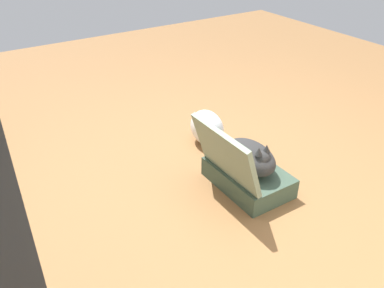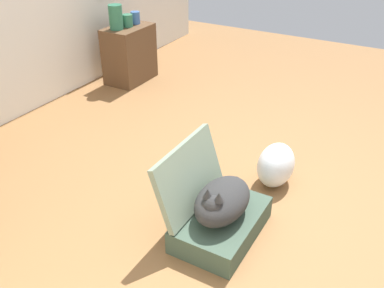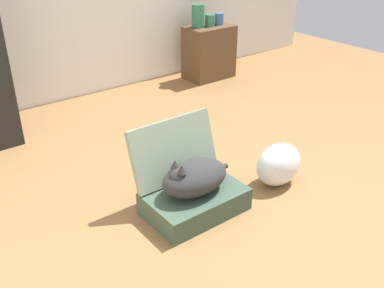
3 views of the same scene
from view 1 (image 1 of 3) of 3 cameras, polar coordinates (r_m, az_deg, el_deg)
name	(u,v)px [view 1 (image 1 of 3)]	position (r m, az deg, el deg)	size (l,w,h in m)	color
ground_plane	(212,167)	(3.14, 2.78, -3.24)	(7.68, 7.68, 0.00)	olive
suitcase_base	(248,177)	(2.93, 7.90, -4.65)	(0.60, 0.40, 0.15)	#384C3D
suitcase_lid	(225,154)	(2.66, 4.73, -1.43)	(0.60, 0.40, 0.04)	gray
cat	(250,157)	(2.82, 8.25, -1.80)	(0.52, 0.28, 0.25)	#2D2D2D
plastic_bag_white	(207,128)	(3.37, 2.13, 2.30)	(0.35, 0.24, 0.30)	silver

